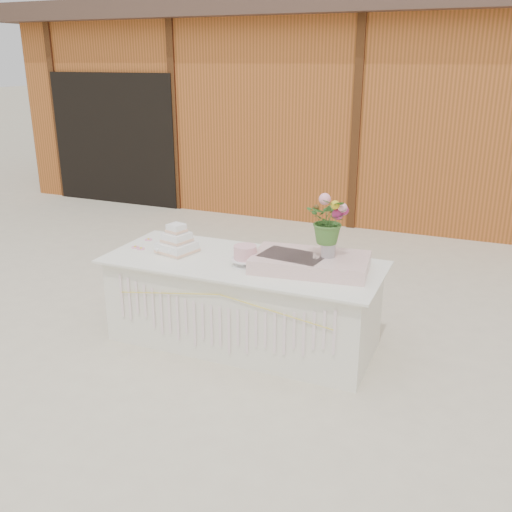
% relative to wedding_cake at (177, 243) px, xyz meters
% --- Properties ---
extents(ground, '(80.00, 80.00, 0.00)m').
position_rel_wedding_cake_xyz_m(ground, '(0.63, 0.02, -0.86)').
color(ground, beige).
rests_on(ground, ground).
extents(barn, '(12.60, 4.60, 3.30)m').
position_rel_wedding_cake_xyz_m(barn, '(0.62, 6.01, 0.82)').
color(barn, '#AC5524').
rests_on(barn, ground).
extents(cake_table, '(2.40, 1.00, 0.77)m').
position_rel_wedding_cake_xyz_m(cake_table, '(0.63, 0.01, -0.47)').
color(cake_table, white).
rests_on(cake_table, ground).
extents(wedding_cake, '(0.36, 0.36, 0.26)m').
position_rel_wedding_cake_xyz_m(wedding_cake, '(0.00, 0.00, 0.00)').
color(wedding_cake, white).
rests_on(wedding_cake, cake_table).
extents(pink_cake_stand, '(0.24, 0.24, 0.18)m').
position_rel_wedding_cake_xyz_m(pink_cake_stand, '(0.70, -0.08, 0.01)').
color(pink_cake_stand, white).
rests_on(pink_cake_stand, cake_table).
extents(satin_runner, '(1.00, 0.66, 0.12)m').
position_rel_wedding_cake_xyz_m(satin_runner, '(1.23, 0.05, -0.03)').
color(satin_runner, beige).
rests_on(satin_runner, cake_table).
extents(flower_vase, '(0.12, 0.12, 0.16)m').
position_rel_wedding_cake_xyz_m(flower_vase, '(1.37, 0.09, 0.11)').
color(flower_vase, '#A3A2A7').
rests_on(flower_vase, satin_runner).
extents(bouquet, '(0.36, 0.32, 0.39)m').
position_rel_wedding_cake_xyz_m(bouquet, '(1.37, 0.09, 0.38)').
color(bouquet, '#40702C').
rests_on(bouquet, flower_vase).
extents(loose_flowers, '(0.23, 0.37, 0.02)m').
position_rel_wedding_cake_xyz_m(loose_flowers, '(-0.39, 0.08, -0.08)').
color(loose_flowers, pink).
rests_on(loose_flowers, cake_table).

